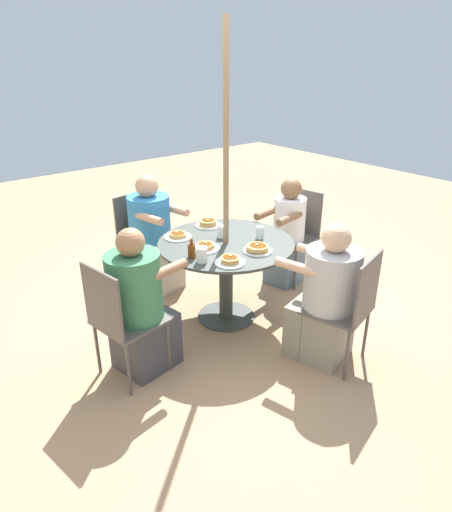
# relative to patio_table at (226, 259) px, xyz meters

# --- Properties ---
(ground_plane) EXTENTS (12.00, 12.00, 0.00)m
(ground_plane) POSITION_rel_patio_table_xyz_m (0.00, 0.00, -0.56)
(ground_plane) COLOR tan
(patio_table) EXTENTS (1.12, 1.12, 0.71)m
(patio_table) POSITION_rel_patio_table_xyz_m (0.00, 0.00, 0.00)
(patio_table) COLOR #383D38
(patio_table) RESTS_ON ground
(umbrella_pole) EXTENTS (0.04, 0.04, 2.37)m
(umbrella_pole) POSITION_rel_patio_table_xyz_m (0.00, 0.00, 0.62)
(umbrella_pole) COLOR #846B4C
(umbrella_pole) RESTS_ON ground
(patio_chair_north) EXTENTS (0.51, 0.51, 0.89)m
(patio_chair_north) POSITION_rel_patio_table_xyz_m (-1.06, -0.26, -0.05)
(patio_chair_north) COLOR #514C47
(patio_chair_north) RESTS_ON ground
(diner_north) EXTENTS (0.60, 0.50, 1.08)m
(diner_north) POSITION_rel_patio_table_xyz_m (-0.88, -0.22, -0.08)
(diner_north) COLOR gray
(diner_north) RESTS_ON ground
(patio_chair_east) EXTENTS (0.49, 0.49, 0.89)m
(patio_chair_east) POSITION_rel_patio_table_xyz_m (0.19, -1.07, -0.05)
(patio_chair_east) COLOR #514C47
(patio_chair_east) RESTS_ON ground
(diner_east) EXTENTS (0.38, 0.54, 1.06)m
(diner_east) POSITION_rel_patio_table_xyz_m (0.16, -0.90, -0.07)
(diner_east) COLOR slate
(diner_east) RESTS_ON ground
(patio_chair_south) EXTENTS (0.49, 0.49, 0.89)m
(patio_chair_south) POSITION_rel_patio_table_xyz_m (1.07, 0.21, -0.05)
(patio_chair_south) COLOR #514C47
(patio_chair_south) RESTS_ON ground
(diner_south) EXTENTS (0.57, 0.47, 1.12)m
(diner_south) POSITION_rel_patio_table_xyz_m (0.90, 0.17, -0.06)
(diner_south) COLOR beige
(diner_south) RESTS_ON ground
(patio_chair_west) EXTENTS (0.48, 0.48, 0.89)m
(patio_chair_west) POSITION_rel_patio_table_xyz_m (-0.17, 1.07, -0.05)
(patio_chair_west) COLOR #514C47
(patio_chair_west) RESTS_ON ground
(diner_west) EXTENTS (0.44, 0.55, 1.10)m
(diner_west) POSITION_rel_patio_table_xyz_m (-0.14, 0.90, -0.07)
(diner_west) COLOR #3D3D42
(diner_west) RESTS_ON ground
(pancake_plate_a) EXTENTS (0.23, 0.23, 0.05)m
(pancake_plate_a) POSITION_rel_patio_table_xyz_m (0.33, 0.25, 0.17)
(pancake_plate_a) COLOR white
(pancake_plate_a) RESTS_ON patio_table
(pancake_plate_b) EXTENTS (0.23, 0.23, 0.07)m
(pancake_plate_b) POSITION_rel_patio_table_xyz_m (-0.31, -0.06, 0.18)
(pancake_plate_b) COLOR white
(pancake_plate_b) RESTS_ON patio_table
(pancake_plate_c) EXTENTS (0.23, 0.23, 0.07)m
(pancake_plate_c) POSITION_rel_patio_table_xyz_m (0.39, -0.11, 0.18)
(pancake_plate_c) COLOR white
(pancake_plate_c) RESTS_ON patio_table
(pancake_plate_d) EXTENTS (0.23, 0.23, 0.06)m
(pancake_plate_d) POSITION_rel_patio_table_xyz_m (-0.34, 0.24, 0.17)
(pancake_plate_d) COLOR white
(pancake_plate_d) RESTS_ON patio_table
(pancake_plate_e) EXTENTS (0.23, 0.23, 0.06)m
(pancake_plate_e) POSITION_rel_patio_table_xyz_m (-0.01, 0.22, 0.17)
(pancake_plate_e) COLOR white
(pancake_plate_e) RESTS_ON patio_table
(syrup_bottle) EXTENTS (0.08, 0.06, 0.15)m
(syrup_bottle) POSITION_rel_patio_table_xyz_m (-0.07, 0.39, 0.21)
(syrup_bottle) COLOR #602D0F
(syrup_bottle) RESTS_ON patio_table
(coffee_cup) EXTENTS (0.09, 0.09, 0.12)m
(coffee_cup) POSITION_rel_patio_table_xyz_m (-0.18, 0.38, 0.21)
(coffee_cup) COLOR white
(coffee_cup) RESTS_ON patio_table
(drinking_glass_a) EXTENTS (0.07, 0.07, 0.10)m
(drinking_glass_a) POSITION_rel_patio_table_xyz_m (-0.12, -0.27, 0.20)
(drinking_glass_a) COLOR silver
(drinking_glass_a) RESTS_ON patio_table
(drinking_glass_b) EXTENTS (0.07, 0.07, 0.10)m
(drinking_glass_b) POSITION_rel_patio_table_xyz_m (0.10, -0.04, 0.21)
(drinking_glass_b) COLOR silver
(drinking_glass_b) RESTS_ON patio_table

